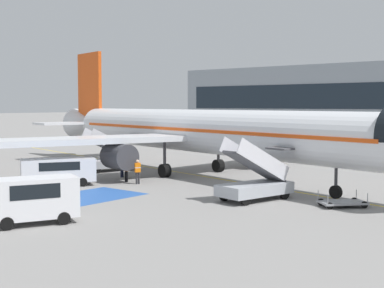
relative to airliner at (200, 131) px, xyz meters
name	(u,v)px	position (x,y,z in m)	size (l,w,h in m)	color
ground_plane	(201,176)	(0.12, 0.00, -3.71)	(600.00, 600.00, 0.00)	gray
apron_leadline_yellow	(205,177)	(0.70, -0.16, -3.70)	(0.20, 80.83, 0.01)	gold
apron_stand_patch_blue	(77,199)	(0.70, -13.32, -3.70)	(4.55, 8.38, 0.01)	#2856A8
airliner	(200,131)	(0.00, 0.00, 0.00)	(45.63, 33.56, 11.55)	silver
boarding_stairs_forward	(255,184)	(9.62, -6.61, -2.72)	(3.21, 5.53, 3.98)	#ADB2BA
boarding_stairs_aft	(109,160)	(-8.34, -2.53, -2.74)	(3.21, 5.53, 3.86)	#ADB2BA
fuel_tanker	(277,139)	(-6.45, 23.50, -2.09)	(3.48, 10.83, 3.23)	#38383D
service_van_0	(32,197)	(4.67, -19.22, -2.35)	(3.52, 4.71, 2.29)	silver
service_van_2	(58,169)	(-4.54, -10.82, -2.50)	(4.33, 5.47, 2.00)	silver
baggage_cart	(342,202)	(14.72, -5.31, -3.45)	(2.84, 2.94, 0.87)	gray
ground_crew_0	(138,170)	(-0.73, -6.53, -2.65)	(0.40, 0.49, 1.82)	#2D2D33
ground_crew_1	(126,169)	(-2.16, -6.32, -2.71)	(0.44, 0.25, 1.73)	black
ground_crew_2	(122,165)	(-4.35, -4.71, -2.68)	(0.27, 0.45, 1.79)	#191E38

